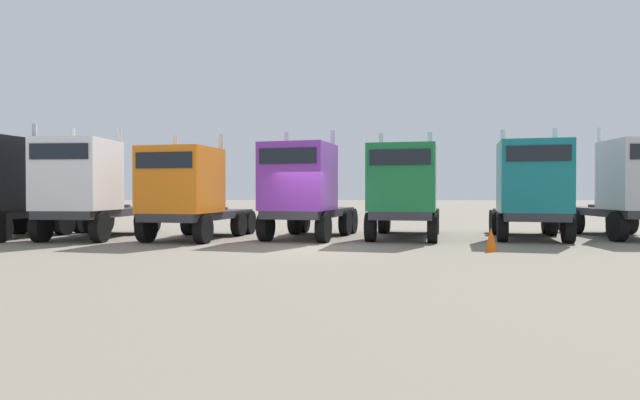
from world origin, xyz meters
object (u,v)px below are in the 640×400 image
Objects in this scene: semi_truck_white at (87,188)px; semi_truck_green at (404,191)px; semi_truck_orange at (188,192)px; traffic_cone_near at (491,239)px; semi_truck_teal at (531,189)px; semi_truck_silver at (633,188)px; semi_truck_purple at (303,190)px.

semi_truck_green is at bearing 94.93° from semi_truck_white.
semi_truck_orange is 10.84m from traffic_cone_near.
semi_truck_white is 12.03m from semi_truck_green.
semi_truck_silver reaches higher than semi_truck_teal.
semi_truck_white is 8.20m from semi_truck_purple.
semi_truck_green is at bearing 106.40° from semi_truck_orange.
semi_truck_purple is at bearing -77.57° from semi_truck_teal.
semi_truck_white is 14.68m from traffic_cone_near.
semi_truck_purple reaches higher than traffic_cone_near.
traffic_cone_near is at bearing 78.22° from semi_truck_white.
semi_truck_green reaches higher than semi_truck_orange.
semi_truck_green is 8.74m from semi_truck_silver.
semi_truck_teal is at bearing 104.55° from semi_truck_purple.
semi_truck_orange is 8.18× the size of traffic_cone_near.
semi_truck_white is at bearing -76.57° from semi_truck_teal.
traffic_cone_near is at bearing -21.14° from semi_truck_teal.
semi_truck_purple is 8.32× the size of traffic_cone_near.
semi_truck_white is 20.77m from semi_truck_silver.
semi_truck_teal reaches higher than semi_truck_orange.
semi_truck_orange is (3.95, -0.21, -0.16)m from semi_truck_white.
semi_truck_white reaches higher than traffic_cone_near.
semi_truck_silver reaches higher than semi_truck_green.
semi_truck_silver is at bearing 103.23° from semi_truck_green.
semi_truck_silver reaches higher than semi_truck_orange.
semi_truck_green is 4.86m from traffic_cone_near.
traffic_cone_near is (-6.61, -4.41, -1.57)m from semi_truck_silver.
semi_truck_green is 4.74m from semi_truck_teal.
semi_truck_teal is 4.99m from traffic_cone_near.
semi_truck_white is 1.02× the size of semi_truck_purple.
semi_truck_orange is at bearing 89.40° from semi_truck_white.
semi_truck_green is at bearing -87.04° from semi_truck_silver.
semi_truck_purple is at bearing 108.55° from semi_truck_orange.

